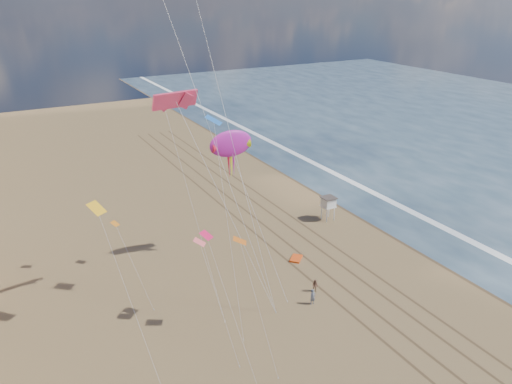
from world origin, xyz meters
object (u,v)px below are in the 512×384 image
at_px(show_kite, 231,144).
at_px(kite_flyer_b, 315,286).
at_px(grounded_kite, 296,258).
at_px(lifeguard_stand, 328,202).
at_px(kite_flyer_a, 313,297).

xyz_separation_m(show_kite, kite_flyer_b, (4.28, -12.08, -13.86)).
bearing_deg(grounded_kite, lifeguard_stand, -6.71).
distance_m(lifeguard_stand, kite_flyer_a, 21.73).
relative_size(show_kite, kite_flyer_a, 10.38).
distance_m(kite_flyer_a, kite_flyer_b, 2.43).
xyz_separation_m(grounded_kite, kite_flyer_b, (-2.07, -7.07, 0.66)).
bearing_deg(lifeguard_stand, grounded_kite, -143.79).
bearing_deg(kite_flyer_b, show_kite, 157.69).
bearing_deg(kite_flyer_b, lifeguard_stand, 97.88).
distance_m(show_kite, kite_flyer_b, 18.88).
relative_size(show_kite, kite_flyer_b, 12.06).
height_order(show_kite, kite_flyer_b, show_kite).
distance_m(lifeguard_stand, kite_flyer_b, 19.33).
height_order(lifeguard_stand, kite_flyer_b, lifeguard_stand).
bearing_deg(kite_flyer_b, kite_flyer_a, -82.77).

